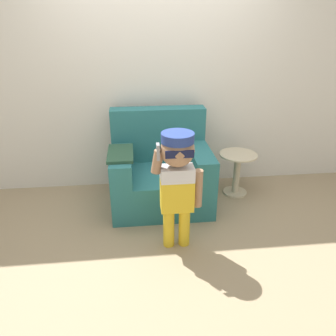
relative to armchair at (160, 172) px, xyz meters
The scene contains 5 objects.
ground_plane 0.43m from the armchair, 87.35° to the right, with size 10.00×10.00×0.00m, color #998466.
wall_back 1.07m from the armchair, 88.67° to the left, with size 10.00×0.05×2.60m.
armchair is the anchor object (origin of this frame).
person_child 0.89m from the armchair, 84.65° to the right, with size 0.44×0.33×1.07m.
side_table 0.90m from the armchair, ahead, with size 0.42×0.42×0.50m.
Camera 1 is at (-0.28, -2.98, 1.89)m, focal length 35.00 mm.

